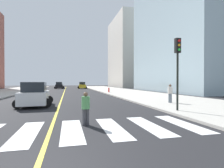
# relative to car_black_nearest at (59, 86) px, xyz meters

# --- Properties ---
(sidewalk_kerb_east) EXTENTS (10.00, 120.00, 0.15)m
(sidewalk_kerb_east) POSITION_rel_car_black_nearest_xyz_m (14.04, -34.95, -0.90)
(sidewalk_kerb_east) COLOR #B2ADA3
(sidewalk_kerb_east) RESTS_ON ground
(crosswalk_paint) EXTENTS (13.50, 4.00, 0.01)m
(crosswalk_paint) POSITION_rel_car_black_nearest_xyz_m (1.84, -50.95, -0.97)
(crosswalk_paint) COLOR silver
(crosswalk_paint) RESTS_ON ground
(lane_divider_paint) EXTENTS (0.16, 80.00, 0.01)m
(lane_divider_paint) POSITION_rel_car_black_nearest_xyz_m (1.84, -14.95, -0.97)
(lane_divider_paint) COLOR yellow
(lane_divider_paint) RESTS_ON ground
(parking_garage_concrete) EXTENTS (18.00, 24.00, 28.59)m
(parking_garage_concrete) POSITION_rel_car_black_nearest_xyz_m (30.31, 13.84, 13.32)
(parking_garage_concrete) COLOR #B2ADA3
(parking_garage_concrete) RESTS_ON ground
(car_black_nearest) EXTENTS (3.02, 4.75, 2.09)m
(car_black_nearest) POSITION_rel_car_black_nearest_xyz_m (0.00, 0.00, 0.00)
(car_black_nearest) COLOR black
(car_black_nearest) RESTS_ON ground
(car_white_second) EXTENTS (3.03, 4.75, 2.09)m
(car_white_second) POSITION_rel_car_black_nearest_xyz_m (-0.20, -42.14, -0.00)
(car_white_second) COLOR silver
(car_white_second) RESTS_ON ground
(car_yellow_third) EXTENTS (3.06, 4.77, 2.09)m
(car_yellow_third) POSITION_rel_car_black_nearest_xyz_m (7.02, -1.14, 0.00)
(car_yellow_third) COLOR gold
(car_yellow_third) RESTS_ON ground
(traffic_light_near_corner) EXTENTS (0.36, 0.41, 4.94)m
(traffic_light_near_corner) POSITION_rel_car_black_nearest_xyz_m (9.90, -47.99, 2.64)
(traffic_light_near_corner) COLOR black
(traffic_light_near_corner) RESTS_ON sidewalk_kerb_east
(pedestrian_crossing) EXTENTS (0.40, 0.40, 1.61)m
(pedestrian_crossing) POSITION_rel_car_black_nearest_xyz_m (3.42, -50.19, -0.09)
(pedestrian_crossing) COLOR #38383D
(pedestrian_crossing) RESTS_ON ground
(pedestrian_waiting_east) EXTENTS (0.43, 0.43, 1.73)m
(pedestrian_waiting_east) POSITION_rel_car_black_nearest_xyz_m (11.92, -43.78, 0.13)
(pedestrian_waiting_east) COLOR slate
(pedestrian_waiting_east) RESTS_ON sidewalk_kerb_east
(fire_hydrant) EXTENTS (0.26, 0.26, 0.89)m
(fire_hydrant) POSITION_rel_car_black_nearest_xyz_m (10.13, -25.60, -0.40)
(fire_hydrant) COLOR red
(fire_hydrant) RESTS_ON sidewalk_kerb_east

